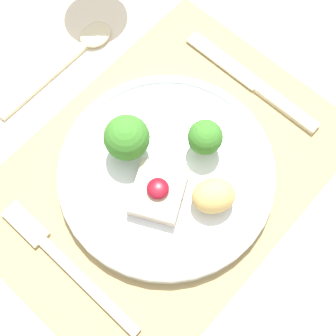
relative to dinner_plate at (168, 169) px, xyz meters
The scene contains 7 objects.
ground_plane 0.77m from the dinner_plate, 119.18° to the left, with size 8.00×8.00×0.00m, color brown.
dining_table 0.10m from the dinner_plate, 119.18° to the left, with size 1.54×1.07×0.75m.
placemat 0.02m from the dinner_plate, 119.18° to the left, with size 0.44×0.32×0.00m, color #9E895B.
dinner_plate is the anchor object (origin of this frame).
fork 0.16m from the dinner_plate, behind, with size 0.02×0.21×0.01m.
knife 0.17m from the dinner_plate, ahead, with size 0.02×0.21×0.01m.
spoon 0.22m from the dinner_plate, 75.66° to the left, with size 0.20×0.04×0.01m.
Camera 1 is at (-0.14, -0.14, 1.30)m, focal length 50.00 mm.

